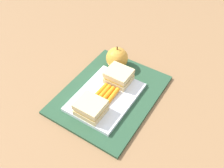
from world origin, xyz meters
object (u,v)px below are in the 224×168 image
Objects in this scene: sandwich_half_left at (91,108)px; carrot_sticks_bundle at (106,94)px; sandwich_half_right at (119,76)px; apple at (117,58)px; food_tray at (106,97)px.

sandwich_half_left is 1.03× the size of carrot_sticks_bundle.
apple is at bearing 35.45° from sandwich_half_right.
sandwich_half_left is 0.16m from sandwich_half_right.
food_tray is at bearing 30.76° from carrot_sticks_bundle.
carrot_sticks_bundle is at bearing -149.24° from food_tray.
apple is (0.15, 0.05, 0.02)m from carrot_sticks_bundle.
sandwich_half_right reaches higher than food_tray.
apple is at bearing 12.36° from sandwich_half_left.
sandwich_half_left is at bearing 180.00° from food_tray.
sandwich_half_right is 1.03× the size of carrot_sticks_bundle.
sandwich_half_right is (0.08, 0.00, 0.03)m from food_tray.
carrot_sticks_bundle is 0.16m from apple.
sandwich_half_right is at bearing 0.08° from carrot_sticks_bundle.
apple reaches higher than food_tray.
sandwich_half_left is 0.90× the size of apple.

